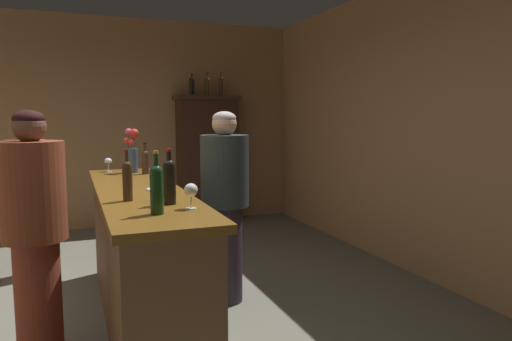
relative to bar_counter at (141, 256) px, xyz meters
The scene contains 19 objects.
floor 0.60m from the bar_counter, 159.16° to the right, with size 8.93×8.93×0.00m, color #686859.
wall_back 3.52m from the bar_counter, 94.76° to the left, with size 6.00×0.12×2.89m, color #A57B51.
wall_right 2.88m from the bar_counter, ahead, with size 0.12×6.99×2.89m, color #A97F55.
bar_counter is the anchor object (origin of this frame).
display_cabinet 3.41m from the bar_counter, 66.01° to the left, with size 0.92×0.42×1.83m.
wine_bottle_chardonnay 0.82m from the bar_counter, 105.06° to the right, with size 0.06×0.06×0.33m.
wine_bottle_syrah 1.10m from the bar_counter, 78.67° to the left, with size 0.06×0.06×0.29m.
wine_bottle_riesling 0.96m from the bar_counter, 82.35° to the right, with size 0.08×0.08×0.34m.
wine_bottle_merlot 1.16m from the bar_counter, 91.68° to the right, with size 0.07×0.07×0.35m.
wine_glass_front 1.09m from the bar_counter, 78.41° to the right, with size 0.08×0.08×0.15m.
wine_glass_mid 1.34m from the bar_counter, 96.09° to the left, with size 0.07×0.07×0.13m.
flower_arrangement 1.27m from the bar_counter, 85.65° to the left, with size 0.14×0.15×0.41m.
cheese_plate 0.54m from the bar_counter, 41.74° to the right, with size 0.18×0.18×0.01m, color white.
display_bottle_left 3.61m from the bar_counter, 69.40° to the left, with size 0.07×0.07×0.33m.
display_bottle_midleft 3.69m from the bar_counter, 65.83° to the left, with size 0.08×0.08×0.33m.
display_bottle_center 3.77m from the bar_counter, 62.79° to the left, with size 0.06×0.06×0.35m.
patron_in_navy 1.72m from the bar_counter, 120.26° to the left, with size 0.35×0.35×1.51m.
patron_by_cabinet 0.85m from the bar_counter, 152.02° to the right, with size 0.39×0.39×1.59m.
bartender 0.81m from the bar_counter, 13.72° to the left, with size 0.40×0.40×1.59m.
Camera 1 is at (-0.17, -3.43, 1.56)m, focal length 33.54 mm.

